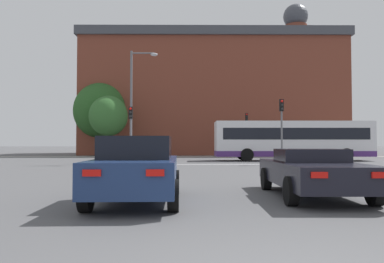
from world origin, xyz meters
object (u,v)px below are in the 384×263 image
at_px(traffic_light_far_right, 247,128).
at_px(street_lamp_junction, 135,95).
at_px(car_saloon_left, 137,169).
at_px(pedestrian_walking_west, 154,147).
at_px(car_roadster_right, 312,171).
at_px(pedestrian_walking_east, 123,148).
at_px(traffic_light_near_right, 282,120).
at_px(bus_crossing_lead, 292,140).
at_px(pedestrian_waiting, 131,146).
at_px(traffic_light_near_left, 131,125).

relative_size(traffic_light_far_right, street_lamp_junction, 0.58).
height_order(car_saloon_left, street_lamp_junction, street_lamp_junction).
height_order(traffic_light_far_right, pedestrian_walking_west, traffic_light_far_right).
bearing_deg(traffic_light_far_right, car_roadster_right, -95.57).
bearing_deg(car_saloon_left, pedestrian_walking_east, 99.30).
xyz_separation_m(car_roadster_right, traffic_light_near_right, (2.98, 15.06, 2.24)).
distance_m(bus_crossing_lead, pedestrian_waiting, 17.14).
height_order(traffic_light_near_right, pedestrian_waiting, traffic_light_near_right).
height_order(traffic_light_near_left, pedestrian_walking_east, traffic_light_near_left).
height_order(traffic_light_far_right, street_lamp_junction, street_lamp_junction).
distance_m(bus_crossing_lead, pedestrian_walking_west, 15.70).
bearing_deg(street_lamp_junction, pedestrian_walking_west, 89.88).
height_order(traffic_light_far_right, pedestrian_walking_east, traffic_light_far_right).
height_order(street_lamp_junction, pedestrian_waiting, street_lamp_junction).
xyz_separation_m(car_saloon_left, pedestrian_waiting, (-4.89, 30.60, 0.31)).
bearing_deg(car_saloon_left, car_roadster_right, 9.46).
bearing_deg(bus_crossing_lead, pedestrian_walking_east, 57.68).
height_order(traffic_light_far_right, traffic_light_near_right, traffic_light_far_right).
bearing_deg(street_lamp_junction, car_saloon_left, -81.58).
bearing_deg(street_lamp_junction, car_roadster_right, -67.44).
xyz_separation_m(pedestrian_waiting, pedestrian_walking_east, (-0.97, 0.28, -0.17)).
distance_m(car_saloon_left, bus_crossing_lead, 23.22).
bearing_deg(car_saloon_left, street_lamp_junction, 96.97).
height_order(bus_crossing_lead, traffic_light_near_left, traffic_light_near_left).
xyz_separation_m(bus_crossing_lead, traffic_light_near_right, (-2.15, -5.32, 1.20)).
bearing_deg(pedestrian_walking_west, bus_crossing_lead, -82.01).
relative_size(car_saloon_left, traffic_light_far_right, 0.94).
xyz_separation_m(car_saloon_left, car_roadster_right, (4.31, 0.83, -0.13)).
bearing_deg(pedestrian_walking_east, traffic_light_near_right, -70.88).
height_order(bus_crossing_lead, pedestrian_waiting, bus_crossing_lead).
xyz_separation_m(car_roadster_right, street_lamp_junction, (-6.88, 16.56, 4.09)).
bearing_deg(bus_crossing_lead, traffic_light_near_right, 158.03).
xyz_separation_m(car_roadster_right, traffic_light_far_right, (2.86, 29.35, 2.40)).
xyz_separation_m(bus_crossing_lead, traffic_light_near_left, (-12.17, -4.85, 0.91)).
distance_m(car_roadster_right, traffic_light_far_right, 29.58).
bearing_deg(car_saloon_left, bus_crossing_lead, 64.57).
height_order(traffic_light_far_right, traffic_light_near_left, traffic_light_far_right).
height_order(car_saloon_left, traffic_light_near_right, traffic_light_near_right).
xyz_separation_m(pedestrian_waiting, pedestrian_walking_west, (2.35, 0.73, -0.08)).
bearing_deg(traffic_light_near_right, bus_crossing_lead, 68.03).
bearing_deg(pedestrian_walking_east, bus_crossing_lead, -54.44).
relative_size(traffic_light_near_left, pedestrian_walking_east, 2.43).
distance_m(traffic_light_near_left, pedestrian_walking_east, 14.95).
height_order(pedestrian_walking_east, pedestrian_walking_west, pedestrian_walking_west).
height_order(traffic_light_near_right, street_lamp_junction, street_lamp_junction).
distance_m(street_lamp_junction, pedestrian_waiting, 13.89).
xyz_separation_m(bus_crossing_lead, pedestrian_waiting, (-14.32, 9.40, -0.60)).
bearing_deg(pedestrian_walking_west, car_roadster_right, -119.14).
height_order(car_saloon_left, pedestrian_walking_west, pedestrian_walking_west).
distance_m(car_roadster_right, traffic_light_near_left, 17.15).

